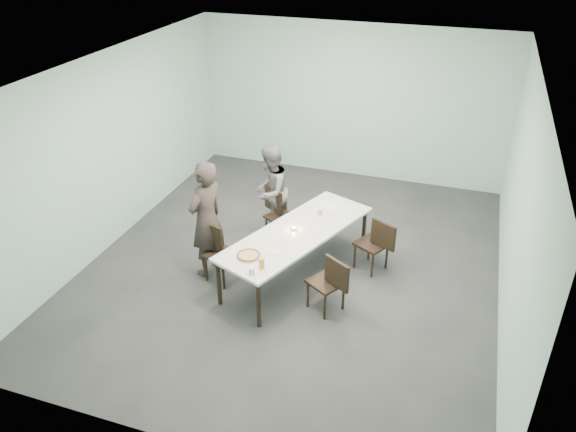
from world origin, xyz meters
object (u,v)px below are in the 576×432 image
(beer_glass, at_px, (262,263))
(diner_near, at_px, (206,219))
(chair_near_right, at_px, (330,280))
(side_plate, at_px, (274,252))
(table, at_px, (297,235))
(chair_far_right, at_px, (376,242))
(pizza, at_px, (249,256))
(amber_tumbler, at_px, (320,212))
(chair_near_left, at_px, (218,249))
(chair_far_left, at_px, (278,211))
(diner_far, at_px, (270,191))
(tealight, at_px, (294,229))
(water_tumbler, at_px, (252,271))

(beer_glass, bearing_deg, diner_near, 147.87)
(chair_near_right, bearing_deg, side_plate, 28.14)
(table, xyz_separation_m, chair_near_right, (0.68, -0.66, -0.19))
(chair_far_right, distance_m, pizza, 2.00)
(diner_near, bearing_deg, amber_tumbler, 137.87)
(chair_near_left, height_order, chair_far_left, same)
(chair_near_left, relative_size, side_plate, 4.83)
(chair_near_right, height_order, amber_tumbler, chair_near_right)
(chair_far_left, xyz_separation_m, diner_far, (-0.17, 0.13, 0.28))
(diner_near, distance_m, beer_glass, 1.33)
(beer_glass, bearing_deg, table, 81.67)
(diner_far, height_order, beer_glass, diner_far)
(side_plate, height_order, beer_glass, beer_glass)
(chair_near_left, distance_m, tealight, 1.14)
(beer_glass, distance_m, water_tumbler, 0.18)
(chair_far_left, xyz_separation_m, chair_near_right, (1.29, -1.56, 0.00))
(chair_far_right, xyz_separation_m, side_plate, (-1.20, -1.10, 0.25))
(water_tumbler, relative_size, tealight, 1.61)
(side_plate, xyz_separation_m, water_tumbler, (-0.10, -0.56, 0.04))
(chair_far_right, relative_size, diner_far, 0.56)
(diner_near, height_order, amber_tumbler, diner_near)
(chair_far_right, height_order, diner_near, diner_near)
(chair_near_right, relative_size, diner_far, 0.56)
(beer_glass, bearing_deg, chair_near_right, 22.97)
(chair_far_right, xyz_separation_m, beer_glass, (-1.23, -1.51, 0.32))
(diner_near, distance_m, side_plate, 1.20)
(diner_far, height_order, tealight, diner_far)
(diner_far, bearing_deg, chair_near_left, -10.15)
(side_plate, bearing_deg, tealight, 84.10)
(beer_glass, xyz_separation_m, amber_tumbler, (0.32, 1.60, -0.03))
(chair_near_right, relative_size, amber_tumbler, 10.88)
(table, relative_size, water_tumbler, 30.54)
(diner_near, xyz_separation_m, pizza, (0.86, -0.52, -0.12))
(chair_near_right, height_order, diner_near, diner_near)
(chair_near_right, distance_m, tealight, 1.05)
(diner_far, bearing_deg, pizza, 12.19)
(table, height_order, beer_glass, beer_glass)
(diner_far, height_order, water_tumbler, diner_far)
(chair_far_right, xyz_separation_m, diner_near, (-2.35, -0.80, 0.39))
(chair_near_right, relative_size, pizza, 2.56)
(side_plate, bearing_deg, chair_far_right, 42.56)
(chair_near_right, bearing_deg, amber_tumbler, -36.14)
(beer_glass, xyz_separation_m, water_tumbler, (-0.08, -0.16, -0.03))
(water_tumbler, bearing_deg, tealight, 82.05)
(chair_near_left, xyz_separation_m, beer_glass, (0.92, -0.59, 0.32))
(side_plate, xyz_separation_m, beer_glass, (-0.03, -0.40, 0.07))
(chair_near_left, bearing_deg, pizza, -13.04)
(chair_far_right, distance_m, side_plate, 1.65)
(table, distance_m, tealight, 0.10)
(chair_near_right, bearing_deg, chair_far_right, -77.07)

